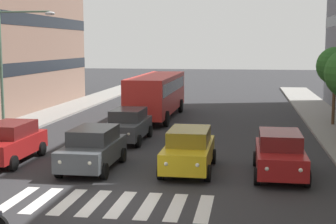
# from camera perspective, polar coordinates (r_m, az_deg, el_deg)

# --- Properties ---
(ground_plane) EXTENTS (180.00, 180.00, 0.00)m
(ground_plane) POSITION_cam_1_polar(r_m,az_deg,el_deg) (16.75, -6.84, -10.24)
(ground_plane) COLOR #2D2D30
(crosswalk_markings) EXTENTS (6.75, 2.80, 0.01)m
(crosswalk_markings) POSITION_cam_1_polar(r_m,az_deg,el_deg) (16.75, -6.84, -10.23)
(crosswalk_markings) COLOR silver
(crosswalk_markings) RESTS_ON ground_plane
(car_0) EXTENTS (2.02, 4.44, 1.72)m
(car_0) POSITION_cam_1_polar(r_m,az_deg,el_deg) (20.29, 12.54, -4.61)
(car_0) COLOR maroon
(car_0) RESTS_ON ground_plane
(car_1) EXTENTS (2.02, 4.44, 1.72)m
(car_1) POSITION_cam_1_polar(r_m,az_deg,el_deg) (20.55, 2.37, -4.27)
(car_1) COLOR gold
(car_1) RESTS_ON ground_plane
(car_2) EXTENTS (2.02, 4.44, 1.72)m
(car_2) POSITION_cam_1_polar(r_m,az_deg,el_deg) (21.05, -8.50, -4.07)
(car_2) COLOR #474C51
(car_2) RESTS_ON ground_plane
(car_3) EXTENTS (2.02, 4.44, 1.72)m
(car_3) POSITION_cam_1_polar(r_m,az_deg,el_deg) (23.21, -17.56, -3.25)
(car_3) COLOR maroon
(car_3) RESTS_ON ground_plane
(car_row2_0) EXTENTS (2.02, 4.44, 1.72)m
(car_row2_0) POSITION_cam_1_polar(r_m,az_deg,el_deg) (26.87, -4.56, -1.46)
(car_row2_0) COLOR #474C51
(car_row2_0) RESTS_ON ground_plane
(bus_behind_traffic) EXTENTS (2.78, 10.50, 3.00)m
(bus_behind_traffic) POSITION_cam_1_polar(r_m,az_deg,el_deg) (35.25, -1.25, 2.33)
(bus_behind_traffic) COLOR red
(bus_behind_traffic) RESTS_ON ground_plane
(street_lamp_right) EXTENTS (3.22, 0.28, 6.85)m
(street_lamp_right) POSITION_cam_1_polar(r_m,az_deg,el_deg) (28.52, -17.41, 5.83)
(street_lamp_right) COLOR #4C6B56
(street_lamp_right) RESTS_ON sidewalk_right
(street_tree_3) EXTENTS (2.34, 2.34, 4.84)m
(street_tree_3) POSITION_cam_1_polar(r_m,az_deg,el_deg) (32.99, 18.41, 4.95)
(street_tree_3) COLOR #513823
(street_tree_3) RESTS_ON sidewalk_left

